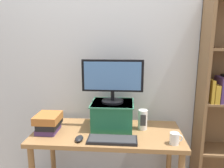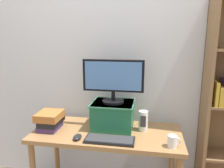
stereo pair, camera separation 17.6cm
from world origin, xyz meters
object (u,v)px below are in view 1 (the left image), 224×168
Objects in this scene: riser_box at (113,114)px; book_stack at (49,122)px; coffee_mug at (175,138)px; computer_mouse at (79,139)px; computer_monitor at (113,79)px; keyboard at (112,140)px; desk_speaker at (143,120)px; desk at (107,141)px.

book_stack is at bearing -165.93° from riser_box.
riser_box is 3.74× the size of coffee_mug.
computer_monitor is at bearing 49.50° from computer_mouse.
coffee_mug is (0.50, -0.29, -0.41)m from computer_monitor.
computer_mouse is 1.03× the size of coffee_mug.
keyboard is (0.02, -0.28, -0.44)m from computer_monitor.
desk_speaker is at bearing -4.45° from riser_box.
riser_box reaches higher than coffee_mug.
desk_speaker reaches higher than coffee_mug.
desk is at bearing 42.64° from computer_mouse.
desk is at bearing 4.34° from book_stack.
book_stack is at bearing 153.52° from computer_mouse.
book_stack is 1.38× the size of desk_speaker.
book_stack is at bearing -175.66° from desk.
riser_box is 0.58m from coffee_mug.
book_stack reaches higher than coffee_mug.
keyboard is 2.21× the size of desk_speaker.
computer_monitor is 0.57m from computer_mouse.
desk_speaker is at bearing 8.06° from book_stack.
book_stack is at bearing -171.94° from desk_speaker.
computer_mouse is (-0.26, -0.01, 0.01)m from keyboard.
desk is 0.54m from book_stack.
coffee_mug reaches higher than desk.
riser_box is 3.64× the size of computer_mouse.
riser_box is at bearing 90.00° from computer_monitor.
book_stack is 2.44× the size of coffee_mug.
riser_box reaches higher than desk_speaker.
desk is at bearing 108.21° from keyboard.
keyboard is at bearing 2.39° from computer_mouse.
computer_monitor reaches higher than keyboard.
book_stack is at bearing 166.15° from keyboard.
desk_speaker reaches higher than computer_mouse.
coffee_mug is at bearing -1.17° from keyboard.
computer_monitor reaches higher than coffee_mug.
desk is 12.72× the size of coffee_mug.
computer_mouse is (-0.24, -0.29, -0.11)m from riser_box.
coffee_mug is (0.48, -0.01, 0.03)m from keyboard.
computer_mouse is at bearing -177.61° from keyboard.
desk_speaker is (0.25, 0.26, 0.08)m from keyboard.
keyboard is at bearing -71.79° from desk.
computer_mouse is (-0.24, -0.29, -0.43)m from computer_monitor.
desk_speaker is at bearing 27.29° from computer_mouse.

